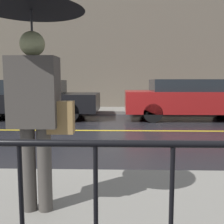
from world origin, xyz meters
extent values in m
plane|color=black|center=(0.00, 0.00, 0.00)|extent=(80.00, 80.00, 0.00)
cube|color=gray|center=(0.00, -4.82, 0.06)|extent=(28.00, 2.55, 0.12)
cube|color=gray|center=(0.00, 4.50, 0.06)|extent=(28.00, 1.90, 0.12)
cube|color=gold|center=(0.00, 0.00, 0.00)|extent=(25.20, 0.12, 0.01)
cube|color=#706656|center=(0.00, 5.60, 3.12)|extent=(28.00, 0.30, 6.24)
cylinder|color=#4C4742|center=(-0.18, -4.72, 0.53)|extent=(0.13, 0.13, 0.81)
cylinder|color=#4C4742|center=(-0.03, -4.72, 0.53)|extent=(0.13, 0.13, 0.81)
cube|color=#47423D|center=(-0.10, -4.72, 1.25)|extent=(0.44, 0.26, 0.64)
sphere|color=#969A68|center=(-0.10, -4.72, 1.68)|extent=(0.22, 0.22, 0.22)
cylinder|color=#262628|center=(-0.10, -4.72, 1.61)|extent=(0.02, 0.02, 0.72)
cube|color=#9E7A47|center=(0.14, -4.72, 1.02)|extent=(0.24, 0.12, 0.30)
cube|color=black|center=(-2.43, 2.33, 0.60)|extent=(4.68, 1.94, 0.63)
cube|color=#1E2328|center=(-2.62, 2.33, 1.15)|extent=(2.44, 1.79, 0.48)
cylinder|color=black|center=(-0.98, 3.20, 0.34)|extent=(0.67, 0.22, 0.67)
cylinder|color=black|center=(-0.98, 1.47, 0.34)|extent=(0.67, 0.22, 0.67)
cylinder|color=black|center=(-3.88, 3.20, 0.34)|extent=(0.67, 0.22, 0.67)
cube|color=maroon|center=(3.22, 2.33, 0.63)|extent=(4.66, 1.92, 0.73)
cube|color=#1E2328|center=(3.03, 2.33, 1.21)|extent=(2.42, 1.77, 0.41)
cylinder|color=black|center=(4.67, 3.18, 0.31)|extent=(0.63, 0.22, 0.63)
cylinder|color=black|center=(1.78, 3.18, 0.31)|extent=(0.63, 0.22, 0.63)
cylinder|color=black|center=(1.78, 1.48, 0.31)|extent=(0.63, 0.22, 0.63)
camera|label=1|loc=(0.68, -7.09, 1.35)|focal=42.00mm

